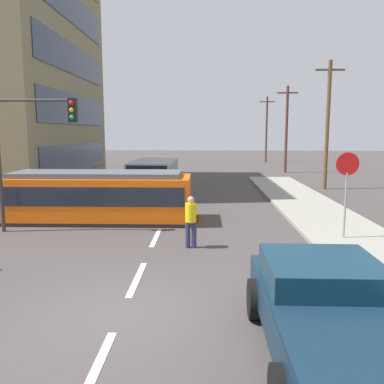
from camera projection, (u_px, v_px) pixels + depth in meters
name	position (u px, v px, depth m)	size (l,w,h in m)	color
ground_plane	(166.00, 214.00, 18.19)	(120.00, 120.00, 0.00)	#423C3B
sidewalk_curb_right	(351.00, 237.00, 14.02)	(3.20, 36.00, 0.14)	gray
lane_stripe_0	(95.00, 371.00, 6.33)	(0.16, 2.40, 0.01)	silver
lane_stripe_1	(137.00, 279.00, 10.28)	(0.16, 2.40, 0.01)	silver
lane_stripe_2	(156.00, 238.00, 14.23)	(0.16, 2.40, 0.01)	silver
lane_stripe_3	(174.00, 197.00, 22.78)	(0.16, 2.40, 0.01)	silver
lane_stripe_4	(180.00, 184.00, 28.71)	(0.16, 2.40, 0.01)	silver
streetcar_tram	(98.00, 195.00, 16.78)	(7.62, 2.55, 2.06)	#EE5C0E
city_bus	(154.00, 174.00, 24.70)	(2.64, 5.36, 1.94)	#A7ADAC
pedestrian_crossing	(191.00, 219.00, 12.89)	(0.51, 0.36, 1.67)	#2B2E53
pickup_truck_parked	(329.00, 314.00, 6.53)	(2.32, 5.02, 1.55)	#102638
parked_sedan_mid	(66.00, 192.00, 20.84)	(2.14, 4.17, 1.19)	silver
stop_sign	(347.00, 177.00, 13.44)	(0.76, 0.07, 2.88)	gray
traffic_light_mast	(30.00, 137.00, 14.56)	(3.00, 0.33, 4.99)	#333333
utility_pole_mid	(328.00, 123.00, 25.55)	(1.80, 0.24, 8.06)	brown
utility_pole_far	(286.00, 128.00, 35.85)	(1.80, 0.24, 7.61)	brown
utility_pole_distant	(266.00, 128.00, 48.18)	(1.80, 0.24, 7.71)	brown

